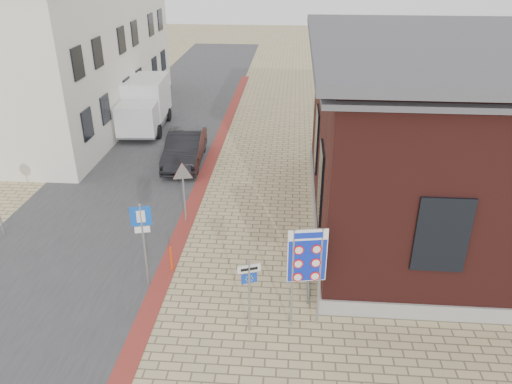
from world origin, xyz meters
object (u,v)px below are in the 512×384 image
(border_sign, at_px, (307,258))
(parking_sign, at_px, (142,230))
(box_truck, at_px, (145,104))
(bollard, at_px, (171,259))
(essen_sign, at_px, (249,286))
(sedan, at_px, (185,148))

(border_sign, distance_m, parking_sign, 5.10)
(box_truck, relative_size, bollard, 6.21)
(bollard, bearing_deg, box_truck, 108.68)
(parking_sign, bearing_deg, bollard, 40.18)
(essen_sign, bearing_deg, bollard, 116.88)
(parking_sign, bearing_deg, essen_sign, -43.27)
(sedan, height_order, essen_sign, essen_sign)
(box_truck, distance_m, bollard, 14.75)
(parking_sign, distance_m, bollard, 1.81)
(box_truck, relative_size, border_sign, 1.77)
(border_sign, relative_size, essen_sign, 1.34)
(box_truck, xyz_separation_m, parking_sign, (4.14, -14.74, 0.52))
(sedan, distance_m, parking_sign, 9.90)
(box_truck, height_order, border_sign, border_sign)
(sedan, relative_size, box_truck, 0.85)
(essen_sign, bearing_deg, box_truck, 94.84)
(box_truck, xyz_separation_m, bollard, (4.71, -13.94, -1.00))
(border_sign, xyz_separation_m, bollard, (-4.30, 2.30, -1.79))
(sedan, relative_size, border_sign, 1.51)
(bollard, bearing_deg, parking_sign, -125.54)
(border_sign, height_order, essen_sign, border_sign)
(border_sign, bearing_deg, bollard, 141.79)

